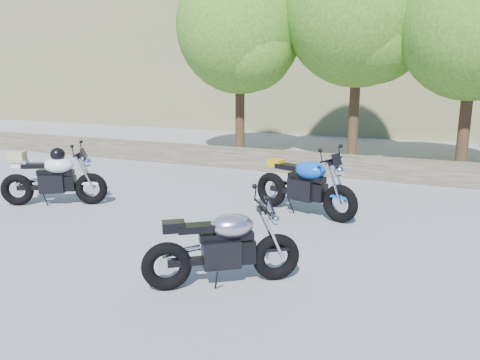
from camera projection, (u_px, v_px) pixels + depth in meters
name	position (u px, v px, depth m)	size (l,w,h in m)	color
ground	(200.00, 242.00, 6.87)	(90.00, 90.00, 0.00)	gray
stone_wall	(304.00, 163.00, 11.73)	(22.00, 0.55, 0.50)	#44392D
tree_decid_left	(242.00, 31.00, 13.39)	(3.67, 3.67, 5.62)	#382314
tree_decid_mid	(363.00, 12.00, 12.38)	(4.08, 4.08, 6.24)	#382314
tree_decid_right	(480.00, 27.00, 10.87)	(3.54, 3.54, 5.41)	#382314
silver_bike	(224.00, 248.00, 5.38)	(1.59, 1.21, 0.94)	black
white_bike	(53.00, 177.00, 8.74)	(1.83, 1.03, 1.09)	black
blue_bike	(305.00, 186.00, 8.16)	(2.04, 0.89, 1.05)	black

